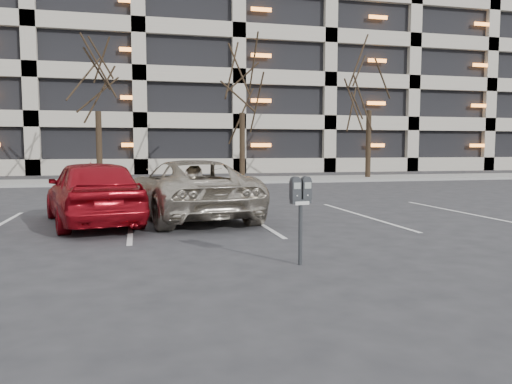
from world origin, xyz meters
The scene contains 10 objects.
ground centered at (0.00, 0.00, 0.00)m, with size 140.00×140.00×0.00m, color #28282B.
sidewalk centered at (0.00, 16.00, 0.06)m, with size 80.00×4.00×0.12m, color gray.
stall_lines centered at (-1.40, 2.30, 0.01)m, with size 16.90×5.20×0.00m.
parking_garage centered at (12.00, 33.84, 9.26)m, with size 52.00×20.00×19.00m.
tree_b centered at (-3.00, 16.00, 5.51)m, with size 3.36×3.36×7.64m.
tree_c centered at (4.00, 16.00, 5.58)m, with size 3.40×3.40×7.73m.
tree_d centered at (11.00, 16.00, 5.97)m, with size 3.64×3.64×8.27m.
parking_meter centered at (1.02, -2.30, 0.96)m, with size 0.34×0.17×1.25m.
suv_silver centered at (-0.03, 3.01, 0.70)m, with size 3.06×5.33×1.41m.
car_red centered at (-2.20, 2.42, 0.73)m, with size 1.73×4.29×1.46m, color maroon.
Camera 1 is at (-1.24, -9.03, 1.67)m, focal length 35.00 mm.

